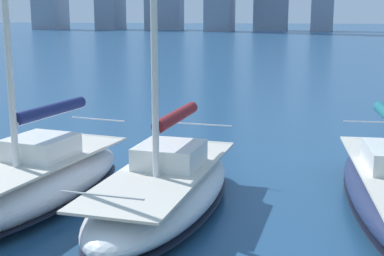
{
  "coord_description": "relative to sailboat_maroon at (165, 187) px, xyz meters",
  "views": [
    {
      "loc": [
        -2.84,
        6.2,
        4.94
      ],
      "look_at": [
        -0.12,
        -6.37,
        2.2
      ],
      "focal_mm": 50.0,
      "sensor_mm": 36.0,
      "label": 1
    }
  ],
  "objects": [
    {
      "name": "sailboat_maroon",
      "position": [
        0.0,
        0.0,
        0.0
      ],
      "size": [
        3.17,
        7.74,
        12.04
      ],
      "color": "silver",
      "rests_on": "ground"
    },
    {
      "name": "sailboat_navy",
      "position": [
        3.44,
        0.33,
        0.03
      ],
      "size": [
        3.62,
        7.72,
        10.07
      ],
      "color": "white",
      "rests_on": "ground"
    }
  ]
}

